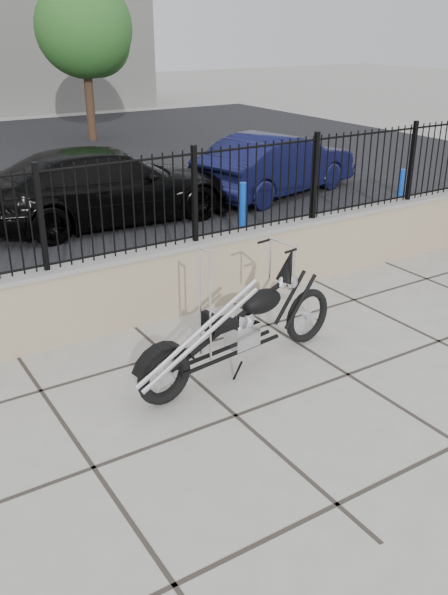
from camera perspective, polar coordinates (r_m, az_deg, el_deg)
name	(u,v)px	position (r m, az deg, el deg)	size (l,w,h in m)	color
ground_plane	(236,416)	(6.39, 1.07, -10.66)	(90.00, 90.00, 0.00)	#99968E
retaining_wall	(128,290)	(8.11, -8.66, 0.71)	(14.00, 0.36, 0.96)	gray
iron_fence	(123,207)	(7.76, -9.15, 8.07)	(14.00, 0.08, 1.20)	black
chopper_motorcycle	(239,307)	(6.78, 1.36, -0.85)	(2.64, 0.46, 1.58)	black
car_black	(108,185)	(12.58, -10.48, 9.95)	(2.02, 4.97, 1.44)	black
car_blue	(277,164)	(14.57, 4.86, 11.95)	(1.46, 4.20, 1.38)	#0F1139
bollard_b	(243,213)	(11.16, 1.72, 7.65)	(0.13, 0.13, 1.08)	blue
bollard_c	(400,192)	(13.36, 15.66, 9.15)	(0.11, 0.11, 0.94)	blue
tree_right	(83,23)	(22.08, -12.62, 23.09)	(3.07, 3.07, 5.18)	#382619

